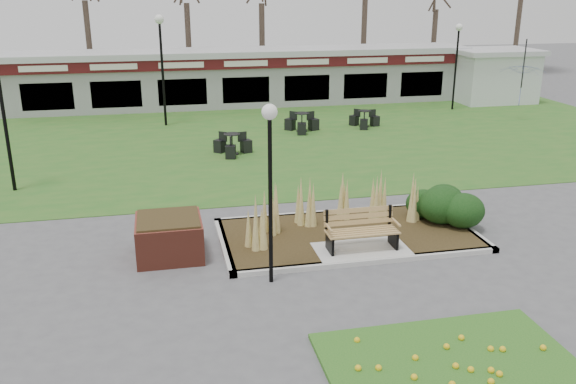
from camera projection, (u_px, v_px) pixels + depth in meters
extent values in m
plane|color=#515154|center=(363.00, 256.00, 14.20)|extent=(100.00, 100.00, 0.00)
cube|color=#27621F|center=(270.00, 138.00, 25.32)|extent=(34.00, 16.00, 0.02)
cube|color=#235E1B|center=(455.00, 370.00, 9.93)|extent=(4.20, 3.00, 0.08)
cube|color=#302613|center=(348.00, 235.00, 15.29)|extent=(6.22, 3.22, 0.12)
cube|color=#B7B7B2|center=(369.00, 261.00, 13.80)|extent=(6.40, 0.18, 0.12)
cube|color=#B7B7B2|center=(330.00, 213.00, 16.79)|extent=(6.40, 0.18, 0.12)
cube|color=#B7B7B2|center=(225.00, 245.00, 14.67)|extent=(0.18, 3.40, 0.12)
cube|color=#B7B7B2|center=(462.00, 225.00, 15.92)|extent=(0.18, 3.40, 0.12)
cube|color=#B7B7B2|center=(361.00, 251.00, 14.32)|extent=(2.20, 1.20, 0.13)
cone|color=tan|center=(271.00, 211.00, 15.08)|extent=(0.36, 0.36, 1.15)
cone|color=tan|center=(306.00, 203.00, 15.65)|extent=(0.36, 0.36, 1.15)
cone|color=tan|center=(345.00, 198.00, 16.06)|extent=(0.36, 0.36, 1.15)
cone|color=tan|center=(379.00, 198.00, 16.05)|extent=(0.36, 0.36, 1.15)
cone|color=tan|center=(414.00, 200.00, 15.84)|extent=(0.36, 0.36, 1.15)
cone|color=tan|center=(256.00, 224.00, 14.24)|extent=(0.36, 0.36, 1.15)
ellipsoid|color=black|center=(442.00, 205.00, 15.83)|extent=(1.21, 1.10, 0.99)
ellipsoid|color=black|center=(463.00, 211.00, 15.55)|extent=(1.10, 1.00, 0.90)
ellipsoid|color=black|center=(444.00, 200.00, 16.37)|extent=(1.06, 0.96, 0.86)
ellipsoid|color=black|center=(423.00, 203.00, 16.27)|extent=(0.92, 0.84, 0.76)
cube|color=#A67C4B|center=(362.00, 232.00, 14.16)|extent=(1.70, 0.57, 0.04)
cube|color=#A67C4B|center=(358.00, 216.00, 14.36)|extent=(1.70, 0.13, 0.44)
cube|color=black|center=(330.00, 243.00, 14.08)|extent=(0.06, 0.55, 0.42)
cube|color=black|center=(393.00, 238.00, 14.39)|extent=(0.06, 0.55, 0.42)
cube|color=black|center=(327.00, 220.00, 14.20)|extent=(0.06, 0.06, 0.50)
cube|color=black|center=(390.00, 215.00, 14.52)|extent=(0.06, 0.06, 0.50)
cube|color=#A67C4B|center=(329.00, 228.00, 13.92)|extent=(0.05, 0.50, 0.04)
cube|color=#A67C4B|center=(396.00, 222.00, 14.25)|extent=(0.05, 0.50, 0.04)
cube|color=brown|center=(169.00, 238.00, 14.11)|extent=(1.50, 1.50, 0.90)
cube|color=#302613|center=(168.00, 219.00, 13.96)|extent=(1.40, 1.40, 0.06)
cube|color=#9B9B9D|center=(242.00, 80.00, 32.32)|extent=(24.00, 3.00, 2.60)
cube|color=#4B1012|center=(246.00, 63.00, 30.55)|extent=(24.00, 0.18, 0.55)
cube|color=silver|center=(241.00, 52.00, 31.86)|extent=(24.60, 3.40, 0.30)
cube|color=silver|center=(246.00, 63.00, 30.45)|extent=(22.00, 0.02, 0.28)
cube|color=black|center=(246.00, 90.00, 31.07)|extent=(22.00, 0.10, 1.30)
cube|color=silver|center=(493.00, 78.00, 33.16)|extent=(4.00, 3.00, 2.60)
cube|color=silver|center=(496.00, 51.00, 32.72)|extent=(4.40, 3.40, 0.25)
cylinder|color=#47382B|center=(78.00, 45.00, 37.52)|extent=(0.36, 0.36, 5.17)
cylinder|color=#47382B|center=(177.00, 43.00, 38.72)|extent=(0.36, 0.36, 5.17)
cylinder|color=#47382B|center=(270.00, 42.00, 39.92)|extent=(0.36, 0.36, 5.17)
cylinder|color=#47382B|center=(357.00, 40.00, 41.12)|extent=(0.36, 0.36, 5.17)
cylinder|color=#47382B|center=(439.00, 39.00, 42.32)|extent=(0.36, 0.36, 5.17)
cylinder|color=#47382B|center=(517.00, 37.00, 43.51)|extent=(0.36, 0.36, 5.17)
cylinder|color=black|center=(270.00, 204.00, 12.43)|extent=(0.09, 0.09, 3.52)
sphere|color=white|center=(270.00, 112.00, 11.83)|extent=(0.32, 0.32, 0.32)
cylinder|color=black|center=(4.00, 119.00, 18.09)|extent=(0.11, 0.11, 4.48)
cylinder|color=black|center=(163.00, 76.00, 26.95)|extent=(0.11, 0.11, 4.48)
sphere|color=white|center=(159.00, 19.00, 26.18)|extent=(0.40, 0.40, 0.40)
cylinder|color=black|center=(455.00, 71.00, 30.67)|extent=(0.10, 0.10, 3.94)
sphere|color=white|center=(459.00, 27.00, 29.99)|extent=(0.35, 0.35, 0.35)
cylinder|color=black|center=(232.00, 154.00, 22.83)|extent=(0.46, 0.46, 0.03)
cylinder|color=black|center=(232.00, 144.00, 22.72)|extent=(0.05, 0.05, 0.76)
cylinder|color=black|center=(232.00, 134.00, 22.59)|extent=(0.63, 0.63, 0.03)
cube|color=black|center=(246.00, 146.00, 23.03)|extent=(0.45, 0.45, 0.48)
cube|color=black|center=(220.00, 146.00, 23.04)|extent=(0.50, 0.50, 0.48)
cube|color=black|center=(231.00, 152.00, 22.21)|extent=(0.43, 0.43, 0.48)
cylinder|color=black|center=(302.00, 131.00, 26.46)|extent=(0.48, 0.48, 0.03)
cylinder|color=black|center=(302.00, 122.00, 26.33)|extent=(0.05, 0.05, 0.78)
cylinder|color=black|center=(302.00, 113.00, 26.21)|extent=(0.65, 0.65, 0.03)
cube|color=black|center=(314.00, 124.00, 26.65)|extent=(0.46, 0.46, 0.50)
cube|color=black|center=(290.00, 124.00, 26.68)|extent=(0.52, 0.52, 0.50)
cube|color=black|center=(302.00, 129.00, 25.82)|extent=(0.44, 0.44, 0.50)
cylinder|color=black|center=(364.00, 126.00, 27.33)|extent=(0.43, 0.43, 0.03)
cylinder|color=black|center=(364.00, 119.00, 27.22)|extent=(0.05, 0.05, 0.71)
cylinder|color=black|center=(365.00, 111.00, 27.10)|extent=(0.59, 0.59, 0.02)
cube|color=black|center=(375.00, 121.00, 27.45)|extent=(0.38, 0.38, 0.45)
cube|color=black|center=(354.00, 120.00, 27.58)|extent=(0.47, 0.47, 0.45)
cube|color=black|center=(364.00, 124.00, 26.76)|extent=(0.43, 0.43, 0.45)
cylinder|color=black|center=(520.00, 98.00, 28.30)|extent=(0.06, 0.06, 2.20)
imported|color=#2E3DA2|center=(521.00, 85.00, 28.12)|extent=(2.81, 2.83, 1.93)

